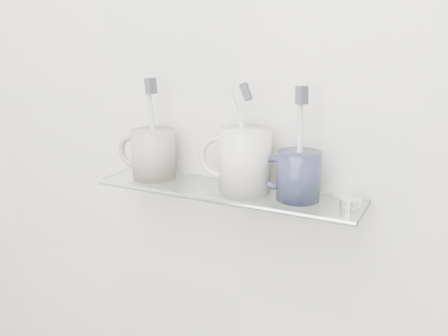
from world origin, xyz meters
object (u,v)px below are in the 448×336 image
Objects in this scene: shelf_glass at (227,191)px; mug_right at (298,176)px; mug_left at (154,154)px; mug_center at (245,161)px.

mug_right is (0.13, 0.00, 0.05)m from shelf_glass.
mug_center is at bearing 24.81° from mug_left.
mug_left is at bearing -156.37° from mug_center.
mug_left is 0.30m from mug_right.
shelf_glass is 0.14m from mug_right.
mug_right is at bearing 2.13° from shelf_glass.
mug_center reaches higher than mug_left.
shelf_glass is at bearing -148.05° from mug_center.
shelf_glass is 5.86× the size of mug_right.
shelf_glass is 0.07m from mug_center.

